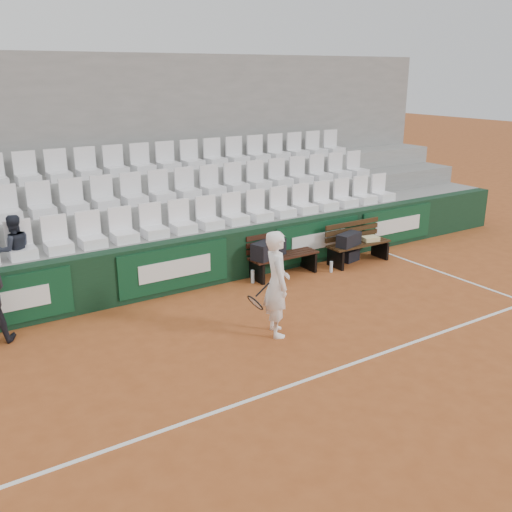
{
  "coord_description": "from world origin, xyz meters",
  "views": [
    {
      "loc": [
        -4.34,
        -5.4,
        4.02
      ],
      "look_at": [
        0.68,
        2.4,
        1.0
      ],
      "focal_mm": 40.0,
      "sensor_mm": 36.0,
      "label": 1
    }
  ],
  "objects_px": {
    "sports_bag_right": "(349,240)",
    "spectator_c": "(11,224)",
    "sports_bag_left": "(269,249)",
    "bench_left": "(284,265)",
    "water_bottle_near": "(253,277)",
    "water_bottle_far": "(331,267)",
    "bench_right": "(358,253)",
    "sports_bag_ground": "(350,255)",
    "tennis_player": "(277,284)"
  },
  "relations": [
    {
      "from": "bench_right",
      "to": "water_bottle_near",
      "type": "height_order",
      "value": "bench_right"
    },
    {
      "from": "bench_left",
      "to": "water_bottle_near",
      "type": "distance_m",
      "value": 0.78
    },
    {
      "from": "sports_bag_left",
      "to": "water_bottle_far",
      "type": "distance_m",
      "value": 1.45
    },
    {
      "from": "water_bottle_near",
      "to": "spectator_c",
      "type": "height_order",
      "value": "spectator_c"
    },
    {
      "from": "spectator_c",
      "to": "sports_bag_ground",
      "type": "bearing_deg",
      "value": 169.56
    },
    {
      "from": "sports_bag_right",
      "to": "water_bottle_near",
      "type": "distance_m",
      "value": 2.35
    },
    {
      "from": "sports_bag_ground",
      "to": "tennis_player",
      "type": "height_order",
      "value": "tennis_player"
    },
    {
      "from": "sports_bag_right",
      "to": "water_bottle_far",
      "type": "xyz_separation_m",
      "value": [
        -0.58,
        -0.14,
        -0.47
      ]
    },
    {
      "from": "bench_left",
      "to": "sports_bag_left",
      "type": "relative_size",
      "value": 1.93
    },
    {
      "from": "bench_left",
      "to": "bench_right",
      "type": "distance_m",
      "value": 1.87
    },
    {
      "from": "water_bottle_far",
      "to": "sports_bag_right",
      "type": "bearing_deg",
      "value": 13.46
    },
    {
      "from": "sports_bag_ground",
      "to": "spectator_c",
      "type": "relative_size",
      "value": 0.35
    },
    {
      "from": "water_bottle_near",
      "to": "tennis_player",
      "type": "relative_size",
      "value": 0.16
    },
    {
      "from": "sports_bag_left",
      "to": "spectator_c",
      "type": "distance_m",
      "value": 4.76
    },
    {
      "from": "water_bottle_far",
      "to": "sports_bag_ground",
      "type": "bearing_deg",
      "value": 23.33
    },
    {
      "from": "bench_left",
      "to": "spectator_c",
      "type": "distance_m",
      "value": 5.2
    },
    {
      "from": "sports_bag_ground",
      "to": "bench_left",
      "type": "bearing_deg",
      "value": 179.01
    },
    {
      "from": "sports_bag_right",
      "to": "tennis_player",
      "type": "distance_m",
      "value": 3.75
    },
    {
      "from": "water_bottle_far",
      "to": "tennis_player",
      "type": "bearing_deg",
      "value": -145.93
    },
    {
      "from": "sports_bag_right",
      "to": "spectator_c",
      "type": "distance_m",
      "value": 6.64
    },
    {
      "from": "bench_right",
      "to": "water_bottle_near",
      "type": "bearing_deg",
      "value": 176.03
    },
    {
      "from": "bench_right",
      "to": "water_bottle_far",
      "type": "relative_size",
      "value": 6.39
    },
    {
      "from": "bench_left",
      "to": "water_bottle_near",
      "type": "height_order",
      "value": "bench_left"
    },
    {
      "from": "bench_right",
      "to": "water_bottle_far",
      "type": "height_order",
      "value": "bench_right"
    },
    {
      "from": "bench_left",
      "to": "sports_bag_left",
      "type": "height_order",
      "value": "sports_bag_left"
    },
    {
      "from": "tennis_player",
      "to": "bench_right",
      "type": "bearing_deg",
      "value": 28.87
    },
    {
      "from": "bench_right",
      "to": "tennis_player",
      "type": "height_order",
      "value": "tennis_player"
    },
    {
      "from": "sports_bag_right",
      "to": "sports_bag_ground",
      "type": "distance_m",
      "value": 0.57
    },
    {
      "from": "bench_left",
      "to": "sports_bag_left",
      "type": "distance_m",
      "value": 0.53
    },
    {
      "from": "bench_left",
      "to": "bench_right",
      "type": "bearing_deg",
      "value": -6.6
    },
    {
      "from": "bench_left",
      "to": "water_bottle_near",
      "type": "relative_size",
      "value": 5.59
    },
    {
      "from": "bench_left",
      "to": "sports_bag_ground",
      "type": "xyz_separation_m",
      "value": [
        1.78,
        -0.03,
        -0.1
      ]
    },
    {
      "from": "sports_bag_left",
      "to": "water_bottle_far",
      "type": "bearing_deg",
      "value": -17.95
    },
    {
      "from": "bench_right",
      "to": "sports_bag_ground",
      "type": "distance_m",
      "value": 0.22
    },
    {
      "from": "bench_left",
      "to": "spectator_c",
      "type": "xyz_separation_m",
      "value": [
        -4.93,
        0.9,
        1.38
      ]
    },
    {
      "from": "sports_bag_ground",
      "to": "tennis_player",
      "type": "bearing_deg",
      "value": -148.3
    },
    {
      "from": "sports_bag_left",
      "to": "tennis_player",
      "type": "height_order",
      "value": "tennis_player"
    },
    {
      "from": "sports_bag_ground",
      "to": "water_bottle_far",
      "type": "distance_m",
      "value": 0.9
    },
    {
      "from": "sports_bag_ground",
      "to": "sports_bag_right",
      "type": "bearing_deg",
      "value": -138.85
    },
    {
      "from": "bench_left",
      "to": "bench_right",
      "type": "xyz_separation_m",
      "value": [
        1.86,
        -0.21,
        0.0
      ]
    },
    {
      "from": "water_bottle_far",
      "to": "bench_right",
      "type": "bearing_deg",
      "value": 10.78
    },
    {
      "from": "bench_right",
      "to": "sports_bag_right",
      "type": "height_order",
      "value": "sports_bag_right"
    },
    {
      "from": "sports_bag_left",
      "to": "spectator_c",
      "type": "height_order",
      "value": "spectator_c"
    },
    {
      "from": "sports_bag_left",
      "to": "sports_bag_right",
      "type": "relative_size",
      "value": 1.31
    },
    {
      "from": "bench_right",
      "to": "spectator_c",
      "type": "xyz_separation_m",
      "value": [
        -6.79,
        1.12,
        1.38
      ]
    },
    {
      "from": "water_bottle_near",
      "to": "sports_bag_right",
      "type": "bearing_deg",
      "value": -5.41
    },
    {
      "from": "water_bottle_far",
      "to": "tennis_player",
      "type": "height_order",
      "value": "tennis_player"
    },
    {
      "from": "sports_bag_right",
      "to": "water_bottle_near",
      "type": "xyz_separation_m",
      "value": [
        -2.3,
        0.22,
        -0.45
      ]
    },
    {
      "from": "water_bottle_near",
      "to": "spectator_c",
      "type": "bearing_deg",
      "value": 167.33
    },
    {
      "from": "tennis_player",
      "to": "water_bottle_far",
      "type": "bearing_deg",
      "value": 34.07
    }
  ]
}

